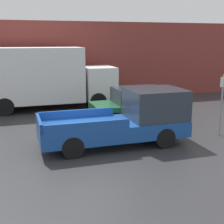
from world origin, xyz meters
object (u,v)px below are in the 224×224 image
parking_sign (222,102)px  pickup_truck (129,119)px  car (136,104)px  delivery_truck (38,77)px

parking_sign → pickup_truck: bearing=177.4°
car → delivery_truck: (-4.24, 4.05, 1.00)m
car → parking_sign: 4.06m
car → delivery_truck: bearing=136.3°
pickup_truck → car: pickup_truck is taller
car → parking_sign: (2.41, -3.21, 0.59)m
pickup_truck → delivery_truck: bearing=111.0°
pickup_truck → delivery_truck: delivery_truck is taller
delivery_truck → parking_sign: delivery_truck is taller
car → delivery_truck: size_ratio=0.53×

